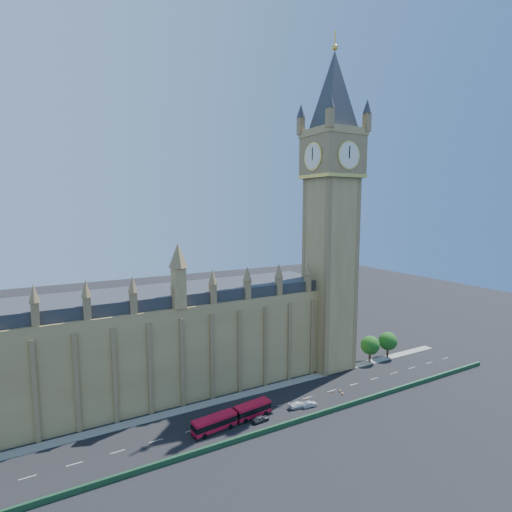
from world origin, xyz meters
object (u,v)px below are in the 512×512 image
red_bus (233,417)px  car_silver (309,404)px  car_white (299,405)px  car_grey (261,419)px

red_bus → car_silver: size_ratio=4.97×
car_silver → car_white: car_white is taller
car_grey → car_white: bearing=-88.1°
car_white → red_bus: bearing=92.2°
car_grey → car_white: car_white is taller
car_grey → red_bus: bearing=67.1°
car_grey → car_silver: car_grey is taller
red_bus → car_silver: red_bus is taller
red_bus → car_grey: (6.10, -2.16, -1.08)m
car_grey → car_white: 11.57m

